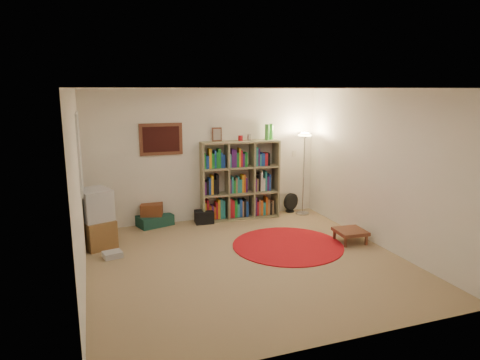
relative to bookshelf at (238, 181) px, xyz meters
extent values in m
cube|color=#927856|center=(-0.60, -2.13, -0.75)|extent=(4.50, 4.50, 0.02)
cube|color=white|center=(-0.60, -2.13, 1.77)|extent=(4.50, 4.50, 0.02)
cube|color=silver|center=(-0.60, 0.13, 0.51)|extent=(4.50, 0.02, 2.50)
cube|color=silver|center=(-0.60, -4.39, 0.51)|extent=(4.50, 0.02, 2.50)
cube|color=silver|center=(-2.86, -2.13, 0.51)|extent=(0.02, 4.50, 2.50)
cube|color=silver|center=(1.66, -2.13, 0.51)|extent=(0.02, 4.50, 2.50)
cube|color=#532A1D|center=(-1.45, 0.10, 0.86)|extent=(0.78, 0.04, 0.58)
cube|color=#3B0E0B|center=(-1.45, 0.08, 0.86)|extent=(0.66, 0.01, 0.46)
cube|color=white|center=(-2.84, -0.83, 0.81)|extent=(0.03, 1.00, 1.20)
cube|color=beige|center=(1.25, 0.11, 0.46)|extent=(0.08, 0.01, 0.12)
cube|color=#807955|center=(0.02, -0.01, -0.72)|extent=(1.55, 0.52, 0.03)
cube|color=#807955|center=(0.02, -0.01, 0.77)|extent=(1.55, 0.52, 0.03)
cube|color=#807955|center=(-0.72, 0.03, 0.02)|extent=(0.06, 0.44, 1.53)
cube|color=#807955|center=(0.77, -0.05, 0.02)|extent=(0.06, 0.44, 1.53)
cube|color=#807955|center=(0.03, 0.20, 0.02)|extent=(1.53, 0.11, 1.53)
cube|color=#807955|center=(-0.23, 0.00, 0.02)|extent=(0.06, 0.42, 1.46)
cube|color=#807955|center=(0.28, -0.02, 0.02)|extent=(0.06, 0.42, 1.46)
cube|color=#807955|center=(0.02, -0.01, -0.23)|extent=(1.48, 0.49, 0.03)
cube|color=#807955|center=(0.02, -0.01, 0.28)|extent=(1.48, 0.49, 0.03)
cube|color=gold|center=(-0.69, -0.02, -0.54)|extent=(0.06, 0.18, 0.33)
cube|color=#AA1823|center=(-0.64, -0.02, -0.51)|extent=(0.05, 0.18, 0.39)
cube|color=#C25318|center=(-0.59, -0.02, -0.57)|extent=(0.05, 0.18, 0.26)
cube|color=#431861|center=(-0.54, -0.02, -0.57)|extent=(0.05, 0.18, 0.26)
cube|color=#C25318|center=(-0.50, -0.03, -0.58)|extent=(0.04, 0.18, 0.24)
cube|color=#AA1823|center=(-0.46, -0.03, -0.54)|extent=(0.04, 0.18, 0.32)
cube|color=gold|center=(-0.42, -0.03, -0.51)|extent=(0.05, 0.18, 0.38)
cube|color=teal|center=(-0.37, -0.03, -0.51)|extent=(0.05, 0.18, 0.39)
cube|color=teal|center=(-0.32, -0.04, -0.52)|extent=(0.06, 0.18, 0.36)
cube|color=#431861|center=(-0.69, -0.02, -0.09)|extent=(0.06, 0.18, 0.25)
cube|color=black|center=(-0.64, -0.02, -0.07)|extent=(0.05, 0.18, 0.27)
cube|color=navy|center=(-0.59, -0.02, -0.05)|extent=(0.05, 0.18, 0.32)
cube|color=gold|center=(-0.55, -0.02, -0.03)|extent=(0.05, 0.18, 0.37)
cube|color=black|center=(-0.50, -0.03, -0.07)|extent=(0.06, 0.18, 0.28)
cube|color=black|center=(-0.44, -0.03, -0.02)|extent=(0.06, 0.18, 0.38)
cube|color=#187928|center=(-0.69, -0.02, 0.44)|extent=(0.06, 0.18, 0.30)
cube|color=navy|center=(-0.63, -0.02, 0.41)|extent=(0.06, 0.18, 0.25)
cube|color=gold|center=(-0.58, -0.02, 0.47)|extent=(0.05, 0.18, 0.38)
cube|color=#187928|center=(-0.52, -0.02, 0.43)|extent=(0.06, 0.18, 0.29)
cube|color=navy|center=(-0.48, -0.03, 0.46)|extent=(0.04, 0.18, 0.35)
cube|color=#187928|center=(-0.45, -0.03, 0.44)|extent=(0.04, 0.18, 0.31)
cube|color=#187928|center=(-0.40, -0.03, 0.47)|extent=(0.06, 0.18, 0.37)
cube|color=navy|center=(-0.36, -0.03, 0.43)|extent=(0.04, 0.18, 0.30)
cube|color=navy|center=(-0.32, -0.04, 0.41)|extent=(0.06, 0.18, 0.26)
cube|color=#AA1823|center=(-0.18, -0.04, -0.51)|extent=(0.05, 0.18, 0.37)
cube|color=#AA1823|center=(-0.13, -0.05, -0.53)|extent=(0.05, 0.18, 0.34)
cube|color=#187928|center=(-0.08, -0.05, -0.53)|extent=(0.06, 0.18, 0.35)
cube|color=teal|center=(-0.03, -0.05, -0.57)|extent=(0.05, 0.18, 0.26)
cube|color=navy|center=(0.02, -0.05, -0.52)|extent=(0.06, 0.18, 0.35)
cube|color=olive|center=(0.06, -0.06, -0.54)|extent=(0.04, 0.18, 0.31)
cube|color=black|center=(0.10, -0.06, -0.53)|extent=(0.05, 0.18, 0.35)
cube|color=navy|center=(0.15, -0.06, -0.55)|extent=(0.06, 0.18, 0.30)
cube|color=#431861|center=(-0.19, -0.04, -0.08)|extent=(0.04, 0.18, 0.26)
cube|color=teal|center=(-0.15, -0.04, -0.05)|extent=(0.05, 0.18, 0.32)
cube|color=#187928|center=(-0.11, -0.05, -0.09)|extent=(0.05, 0.18, 0.25)
cube|color=olive|center=(-0.07, -0.05, -0.06)|extent=(0.04, 0.18, 0.29)
cube|color=teal|center=(-0.03, -0.05, -0.05)|extent=(0.04, 0.18, 0.32)
cube|color=teal|center=(0.01, -0.05, -0.08)|extent=(0.06, 0.18, 0.26)
cube|color=gold|center=(0.06, -0.06, -0.04)|extent=(0.04, 0.18, 0.34)
cube|color=#C25318|center=(0.09, -0.06, -0.04)|extent=(0.04, 0.18, 0.34)
cube|color=#431861|center=(0.13, -0.06, -0.07)|extent=(0.04, 0.18, 0.28)
cube|color=teal|center=(-0.19, -0.04, 0.42)|extent=(0.04, 0.18, 0.26)
cube|color=#431861|center=(-0.15, -0.05, 0.46)|extent=(0.05, 0.18, 0.36)
cube|color=#431861|center=(-0.09, -0.05, 0.46)|extent=(0.06, 0.18, 0.34)
cube|color=#187928|center=(-0.04, -0.05, 0.43)|extent=(0.05, 0.18, 0.29)
cube|color=gold|center=(0.00, -0.05, 0.47)|extent=(0.04, 0.18, 0.37)
cube|color=#AA1823|center=(0.03, -0.05, 0.45)|extent=(0.04, 0.18, 0.33)
cube|color=#431861|center=(0.07, -0.06, 0.42)|extent=(0.05, 0.18, 0.26)
cube|color=#187928|center=(0.12, -0.06, 0.43)|extent=(0.06, 0.18, 0.28)
cube|color=#431861|center=(0.33, -0.07, -0.51)|extent=(0.05, 0.18, 0.37)
cube|color=#AA1823|center=(0.37, -0.07, -0.56)|extent=(0.05, 0.18, 0.29)
cube|color=olive|center=(0.41, -0.08, -0.54)|extent=(0.04, 0.18, 0.33)
cube|color=#C25318|center=(0.45, -0.08, -0.55)|extent=(0.06, 0.18, 0.30)
cube|color=teal|center=(0.50, -0.08, -0.57)|extent=(0.06, 0.18, 0.26)
cube|color=#C25318|center=(0.55, -0.08, -0.52)|extent=(0.05, 0.18, 0.36)
cube|color=olive|center=(0.60, -0.09, -0.55)|extent=(0.05, 0.18, 0.31)
cube|color=black|center=(0.64, -0.09, -0.58)|extent=(0.05, 0.18, 0.24)
cube|color=olive|center=(0.68, -0.09, -0.56)|extent=(0.04, 0.18, 0.28)
cube|color=#431861|center=(0.32, -0.07, -0.08)|extent=(0.04, 0.18, 0.25)
cube|color=olive|center=(0.36, -0.07, -0.08)|extent=(0.04, 0.18, 0.25)
cube|color=black|center=(0.39, -0.07, -0.03)|extent=(0.05, 0.18, 0.35)
cube|color=silver|center=(0.44, -0.08, -0.02)|extent=(0.05, 0.18, 0.38)
cube|color=silver|center=(0.49, -0.08, -0.08)|extent=(0.05, 0.18, 0.25)
cube|color=teal|center=(0.53, -0.08, -0.01)|extent=(0.04, 0.18, 0.39)
cube|color=#431861|center=(0.57, -0.08, -0.07)|extent=(0.05, 0.18, 0.28)
cube|color=navy|center=(0.61, -0.09, -0.05)|extent=(0.04, 0.18, 0.32)
cube|color=teal|center=(0.33, -0.07, 0.47)|extent=(0.06, 0.18, 0.38)
cube|color=#431861|center=(0.38, -0.07, 0.46)|extent=(0.04, 0.18, 0.35)
cube|color=teal|center=(0.41, -0.08, 0.41)|extent=(0.04, 0.18, 0.24)
cube|color=navy|center=(0.45, -0.08, 0.42)|extent=(0.04, 0.18, 0.26)
cube|color=navy|center=(0.48, -0.08, 0.41)|extent=(0.04, 0.18, 0.25)
cube|color=#AA1823|center=(0.53, -0.08, 0.41)|extent=(0.06, 0.18, 0.26)
cube|color=black|center=(0.58, -0.09, 0.41)|extent=(0.05, 0.18, 0.26)
cube|color=#532A1D|center=(-0.41, 0.04, 0.92)|extent=(0.19, 0.03, 0.26)
cube|color=gray|center=(-0.41, 0.02, 0.92)|extent=(0.14, 0.02, 0.21)
cylinder|color=#9D0E15|center=(0.04, -0.01, 0.84)|extent=(0.09, 0.09, 0.10)
cylinder|color=#B4B3B8|center=(0.22, -0.02, 0.85)|extent=(0.08, 0.08, 0.12)
cylinder|color=green|center=(0.56, -0.08, 0.94)|extent=(0.09, 0.09, 0.31)
cylinder|color=green|center=(0.68, -0.01, 0.94)|extent=(0.09, 0.09, 0.31)
cylinder|color=#B4B3B8|center=(1.31, -0.21, -0.73)|extent=(0.33, 0.33, 0.03)
cylinder|color=#B4B3B8|center=(1.31, -0.21, 0.06)|extent=(0.03, 0.03, 1.54)
cone|color=#B4B3B8|center=(1.31, -0.21, 0.86)|extent=(0.39, 0.39, 0.12)
cylinder|color=#FFD88C|center=(1.31, -0.21, 0.86)|extent=(0.32, 0.32, 0.02)
cylinder|color=black|center=(1.14, 0.01, -0.72)|extent=(0.24, 0.24, 0.03)
cylinder|color=black|center=(1.14, 0.01, -0.64)|extent=(0.05, 0.05, 0.14)
cylinder|color=black|center=(1.15, -0.01, -0.51)|extent=(0.35, 0.19, 0.35)
cube|color=brown|center=(-2.67, -0.72, -0.52)|extent=(0.64, 0.76, 0.45)
cube|color=#B4B4B9|center=(-2.67, -0.72, -0.05)|extent=(0.61, 0.66, 0.49)
cube|color=black|center=(-2.46, -0.64, -0.05)|extent=(0.18, 0.44, 0.41)
cube|color=black|center=(-2.46, -0.64, -0.05)|extent=(0.15, 0.39, 0.36)
cube|color=#B4B4B9|center=(-2.47, -1.32, -0.69)|extent=(0.31, 0.28, 0.09)
cube|color=#14392F|center=(-1.64, 0.04, -0.64)|extent=(0.71, 0.57, 0.20)
cube|color=brown|center=(-1.68, 0.03, -0.43)|extent=(0.45, 0.37, 0.22)
cube|color=black|center=(-0.73, -0.12, -0.62)|extent=(0.36, 0.31, 0.23)
cylinder|color=silver|center=(-0.44, 0.02, -0.61)|extent=(0.15, 0.15, 0.26)
cylinder|color=#9C0B12|center=(0.24, -1.75, -0.73)|extent=(1.79, 1.79, 0.02)
cube|color=#532A1D|center=(1.29, -1.95, -0.55)|extent=(0.50, 0.50, 0.06)
cube|color=#532A1D|center=(1.09, -2.12, -0.65)|extent=(0.04, 0.04, 0.17)
cube|color=#532A1D|center=(1.46, -2.15, -0.65)|extent=(0.04, 0.04, 0.17)
cube|color=#532A1D|center=(1.11, -1.75, -0.65)|extent=(0.04, 0.04, 0.17)
cube|color=#532A1D|center=(1.49, -1.77, -0.65)|extent=(0.04, 0.04, 0.17)
camera|label=1|loc=(-2.67, -7.69, 1.75)|focal=32.00mm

